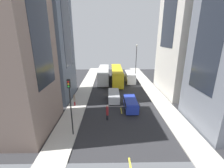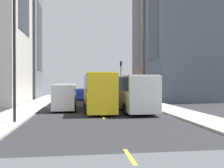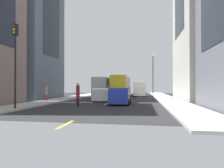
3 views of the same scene
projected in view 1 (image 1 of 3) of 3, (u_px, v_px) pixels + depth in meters
ground_plane at (118, 88)px, 33.23m from camera, size 41.16×41.16×0.00m
sidewalk_west at (85, 88)px, 33.09m from camera, size 2.98×44.00×0.15m
sidewalk_east at (150, 88)px, 33.33m from camera, size 2.98×44.00×0.15m
lane_stripe_0 at (130, 166)px, 13.18m from camera, size 0.16×2.00×0.01m
lane_stripe_1 at (121, 111)px, 23.21m from camera, size 0.16×2.00×0.01m
lane_stripe_2 at (118, 88)px, 33.23m from camera, size 0.16×2.00×0.01m
lane_stripe_3 at (116, 77)px, 43.26m from camera, size 0.16×2.00×0.01m
lane_stripe_4 at (114, 69)px, 53.28m from camera, size 0.16×2.00×0.01m
building_west_0 at (6, 20)px, 15.01m from camera, size 6.62×8.50×24.88m
building_west_1 at (40, 21)px, 24.44m from camera, size 8.68×8.67×26.52m
city_bus_white at (104, 74)px, 38.14m from camera, size 2.80×11.20×3.35m
streetcar_yellow at (117, 74)px, 37.21m from camera, size 2.70×12.07×3.59m
delivery_van_white at (130, 76)px, 37.48m from camera, size 2.25×5.97×2.58m
car_silver_0 at (114, 96)px, 26.66m from camera, size 2.07×4.58×1.60m
car_blue_1 at (131, 103)px, 23.44m from camera, size 2.01×4.64×1.67m
pedestrian_walking_far at (107, 112)px, 20.33m from camera, size 0.33×0.33×2.17m
pedestrian_waiting_curb at (74, 100)px, 24.31m from camera, size 0.32×0.32×1.87m
traffic_light_near_corner at (70, 98)px, 16.01m from camera, size 0.32×0.44×6.53m
streetlamp_near at (136, 57)px, 44.17m from camera, size 0.44×0.44×8.63m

